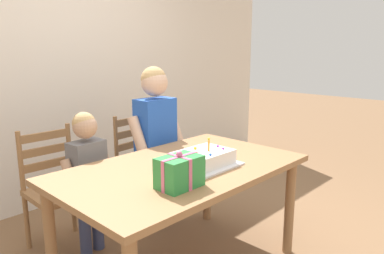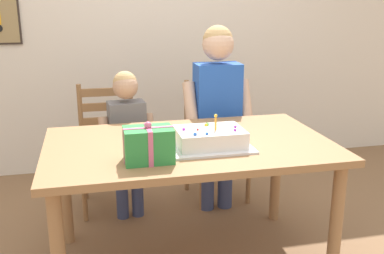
% 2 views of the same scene
% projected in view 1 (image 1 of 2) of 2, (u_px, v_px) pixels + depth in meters
% --- Properties ---
extents(back_wall, '(6.40, 0.11, 2.60)m').
position_uv_depth(back_wall, '(50.00, 70.00, 3.40)').
color(back_wall, silver).
rests_on(back_wall, ground).
extents(dining_table, '(1.59, 0.96, 0.76)m').
position_uv_depth(dining_table, '(181.00, 179.00, 2.36)').
color(dining_table, '#9E7047').
rests_on(dining_table, ground).
extents(birthday_cake, '(0.44, 0.34, 0.19)m').
position_uv_depth(birthday_cake, '(203.00, 159.00, 2.32)').
color(birthday_cake, silver).
rests_on(birthday_cake, dining_table).
extents(gift_box_red_large, '(0.25, 0.17, 0.21)m').
position_uv_depth(gift_box_red_large, '(179.00, 172.00, 1.97)').
color(gift_box_red_large, '#2D8E42').
rests_on(gift_box_red_large, dining_table).
extents(chair_left, '(0.42, 0.42, 0.92)m').
position_uv_depth(chair_left, '(57.00, 189.00, 2.72)').
color(chair_left, '#996B42').
rests_on(chair_left, ground).
extents(chair_right, '(0.45, 0.45, 0.92)m').
position_uv_depth(chair_right, '(144.00, 164.00, 3.30)').
color(chair_right, '#996B42').
rests_on(chair_right, ground).
extents(child_older, '(0.49, 0.28, 1.36)m').
position_uv_depth(child_older, '(156.00, 131.00, 3.02)').
color(child_older, '#38426B').
rests_on(child_older, ground).
extents(child_younger, '(0.40, 0.23, 1.07)m').
position_uv_depth(child_younger, '(88.00, 169.00, 2.61)').
color(child_younger, '#38426B').
rests_on(child_younger, ground).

